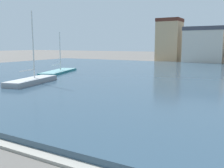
% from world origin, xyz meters
% --- Properties ---
extents(harbor_water, '(81.93, 48.96, 0.39)m').
position_xyz_m(harbor_water, '(0.00, 33.55, 0.20)').
color(harbor_water, '#334C60').
rests_on(harbor_water, ground).
extents(quay_edge_coping, '(81.93, 0.50, 0.12)m').
position_xyz_m(quay_edge_coping, '(0.00, 8.82, 0.06)').
color(quay_edge_coping, '#ADA89E').
rests_on(quay_edge_coping, ground).
extents(sailboat_grey, '(3.31, 7.57, 7.29)m').
position_xyz_m(sailboat_grey, '(-13.32, 20.42, 0.45)').
color(sailboat_grey, '#939399').
rests_on(sailboat_grey, ground).
extents(sailboat_teal, '(4.86, 9.49, 5.80)m').
position_xyz_m(sailboat_teal, '(-17.89, 29.45, 0.34)').
color(sailboat_teal, teal).
rests_on(sailboat_teal, ground).
extents(townhouse_corner_house, '(5.50, 5.28, 10.27)m').
position_xyz_m(townhouse_corner_house, '(-13.40, 63.46, 5.15)').
color(townhouse_corner_house, tan).
rests_on(townhouse_corner_house, ground).
extents(townhouse_end_terrace, '(8.21, 7.06, 7.84)m').
position_xyz_m(townhouse_end_terrace, '(-4.70, 60.76, 3.94)').
color(townhouse_end_terrace, beige).
rests_on(townhouse_end_terrace, ground).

